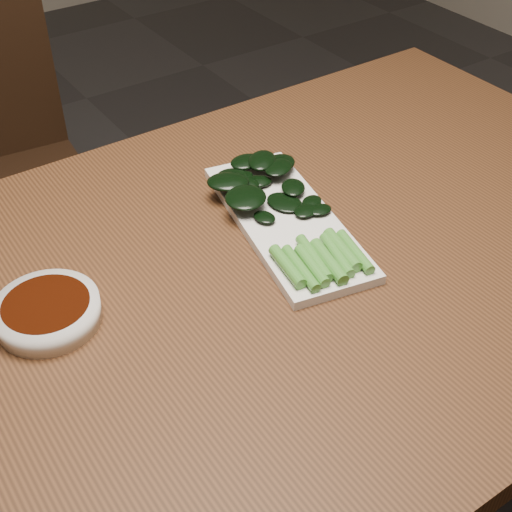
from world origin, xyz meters
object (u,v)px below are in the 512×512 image
at_px(table, 239,318).
at_px(serving_plate, 287,221).
at_px(gai_lan, 276,204).
at_px(sauce_bowl, 48,311).

distance_m(table, serving_plate, 0.15).
bearing_deg(table, gai_lan, 34.25).
height_order(table, sauce_bowl, sauce_bowl).
bearing_deg(table, serving_plate, 25.36).
xyz_separation_m(sauce_bowl, serving_plate, (0.35, -0.01, -0.01)).
bearing_deg(gai_lan, table, -145.75).
height_order(table, gai_lan, gai_lan).
relative_size(table, serving_plate, 4.07).
xyz_separation_m(serving_plate, gai_lan, (-0.00, 0.02, 0.02)).
distance_m(sauce_bowl, gai_lan, 0.35).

